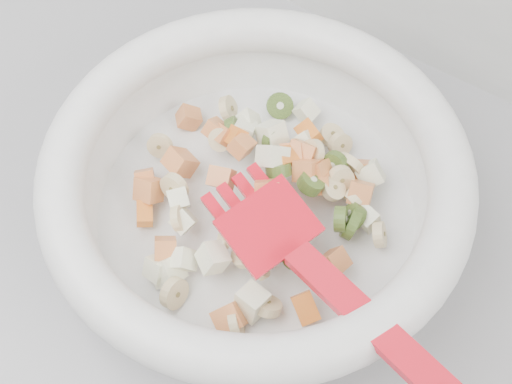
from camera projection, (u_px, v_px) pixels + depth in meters
The scene contains 1 object.
mixing_bowl at pixel (257, 187), 0.61m from camera, with size 0.47×0.37×0.12m.
Camera 1 is at (0.10, 1.20, 1.47)m, focal length 50.00 mm.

